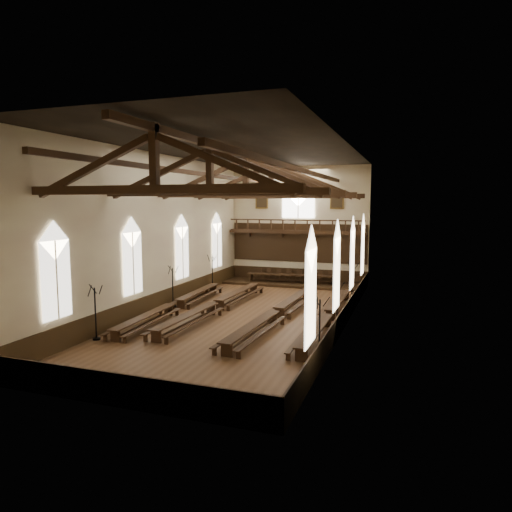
{
  "coord_description": "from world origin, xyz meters",
  "views": [
    {
      "loc": [
        9.42,
        -25.38,
        6.9
      ],
      "look_at": [
        0.11,
        1.5,
        3.57
      ],
      "focal_mm": 32.0,
      "sensor_mm": 36.0,
      "label": 1
    }
  ],
  "objects_px": {
    "refectory_row_b": "(216,304)",
    "dais": "(291,284)",
    "refectory_row_a": "(175,304)",
    "candelabrum_left_near": "(96,323)",
    "high_table": "(291,276)",
    "candelabrum_right_mid": "(337,313)",
    "candelabrum_right_far": "(352,290)",
    "refectory_row_d": "(328,315)",
    "candelabrum_right_near": "(319,337)",
    "candelabrum_left_mid": "(173,294)",
    "candelabrum_left_far": "(212,279)",
    "refectory_row_c": "(276,312)"
  },
  "relations": [
    {
      "from": "refectory_row_d",
      "to": "candelabrum_left_far",
      "type": "xyz_separation_m",
      "value": [
        -10.55,
        7.22,
        0.35
      ]
    },
    {
      "from": "refectory_row_a",
      "to": "candelabrum_left_near",
      "type": "height_order",
      "value": "candelabrum_left_near"
    },
    {
      "from": "refectory_row_d",
      "to": "candelabrum_right_near",
      "type": "distance_m",
      "value": 5.45
    },
    {
      "from": "refectory_row_a",
      "to": "candelabrum_left_mid",
      "type": "height_order",
      "value": "candelabrum_left_mid"
    },
    {
      "from": "dais",
      "to": "candelabrum_right_near",
      "type": "height_order",
      "value": "candelabrum_right_near"
    },
    {
      "from": "dais",
      "to": "candelabrum_left_near",
      "type": "relative_size",
      "value": 4.02
    },
    {
      "from": "candelabrum_left_mid",
      "to": "candelabrum_right_far",
      "type": "relative_size",
      "value": 0.97
    },
    {
      "from": "candelabrum_left_far",
      "to": "candelabrum_right_mid",
      "type": "height_order",
      "value": "candelabrum_left_far"
    },
    {
      "from": "dais",
      "to": "candelabrum_left_near",
      "type": "bearing_deg",
      "value": -106.41
    },
    {
      "from": "refectory_row_a",
      "to": "dais",
      "type": "relative_size",
      "value": 1.21
    },
    {
      "from": "refectory_row_a",
      "to": "refectory_row_c",
      "type": "bearing_deg",
      "value": -0.26
    },
    {
      "from": "refectory_row_a",
      "to": "refectory_row_d",
      "type": "distance_m",
      "value": 9.73
    },
    {
      "from": "dais",
      "to": "high_table",
      "type": "xyz_separation_m",
      "value": [
        0.0,
        -0.0,
        0.7
      ]
    },
    {
      "from": "refectory_row_d",
      "to": "candelabrum_left_near",
      "type": "height_order",
      "value": "candelabrum_left_near"
    },
    {
      "from": "refectory_row_c",
      "to": "refectory_row_d",
      "type": "height_order",
      "value": "refectory_row_c"
    },
    {
      "from": "candelabrum_left_near",
      "to": "candelabrum_right_far",
      "type": "relative_size",
      "value": 0.99
    },
    {
      "from": "refectory_row_d",
      "to": "dais",
      "type": "distance_m",
      "value": 12.47
    },
    {
      "from": "refectory_row_b",
      "to": "candelabrum_right_far",
      "type": "relative_size",
      "value": 4.93
    },
    {
      "from": "refectory_row_a",
      "to": "candelabrum_right_far",
      "type": "relative_size",
      "value": 4.8
    },
    {
      "from": "refectory_row_b",
      "to": "dais",
      "type": "xyz_separation_m",
      "value": [
        2.04,
        10.97,
        -0.43
      ]
    },
    {
      "from": "refectory_row_a",
      "to": "refectory_row_d",
      "type": "height_order",
      "value": "refectory_row_d"
    },
    {
      "from": "candelabrum_right_near",
      "to": "candelabrum_right_mid",
      "type": "relative_size",
      "value": 1.06
    },
    {
      "from": "high_table",
      "to": "candelabrum_left_far",
      "type": "height_order",
      "value": "candelabrum_left_far"
    },
    {
      "from": "refectory_row_d",
      "to": "candelabrum_left_far",
      "type": "distance_m",
      "value": 12.79
    },
    {
      "from": "candelabrum_left_far",
      "to": "candelabrum_right_far",
      "type": "xyz_separation_m",
      "value": [
        11.1,
        -1.16,
        0.01
      ]
    },
    {
      "from": "refectory_row_a",
      "to": "candelabrum_right_mid",
      "type": "relative_size",
      "value": 5.37
    },
    {
      "from": "candelabrum_right_near",
      "to": "candelabrum_right_mid",
      "type": "distance_m",
      "value": 5.0
    },
    {
      "from": "refectory_row_c",
      "to": "candelabrum_left_mid",
      "type": "xyz_separation_m",
      "value": [
        -7.57,
        1.29,
        0.32
      ]
    },
    {
      "from": "high_table",
      "to": "candelabrum_right_mid",
      "type": "distance_m",
      "value": 13.07
    },
    {
      "from": "candelabrum_left_far",
      "to": "refectory_row_c",
      "type": "bearing_deg",
      "value": -45.2
    },
    {
      "from": "high_table",
      "to": "refectory_row_c",
      "type": "bearing_deg",
      "value": -79.43
    },
    {
      "from": "refectory_row_d",
      "to": "high_table",
      "type": "distance_m",
      "value": 12.47
    },
    {
      "from": "high_table",
      "to": "candelabrum_left_near",
      "type": "height_order",
      "value": "candelabrum_left_near"
    },
    {
      "from": "refectory_row_b",
      "to": "high_table",
      "type": "xyz_separation_m",
      "value": [
        2.04,
        10.97,
        0.27
      ]
    },
    {
      "from": "candelabrum_left_mid",
      "to": "refectory_row_a",
      "type": "bearing_deg",
      "value": -56.83
    },
    {
      "from": "candelabrum_right_far",
      "to": "refectory_row_a",
      "type": "bearing_deg",
      "value": -147.95
    },
    {
      "from": "refectory_row_a",
      "to": "candelabrum_left_mid",
      "type": "bearing_deg",
      "value": 123.17
    },
    {
      "from": "candelabrum_right_mid",
      "to": "refectory_row_d",
      "type": "bearing_deg",
      "value": 143.29
    },
    {
      "from": "dais",
      "to": "candelabrum_left_near",
      "type": "xyz_separation_m",
      "value": [
        -5.37,
        -18.24,
        0.76
      ]
    },
    {
      "from": "refectory_row_c",
      "to": "refectory_row_d",
      "type": "distance_m",
      "value": 3.01
    },
    {
      "from": "refectory_row_b",
      "to": "dais",
      "type": "height_order",
      "value": "refectory_row_b"
    },
    {
      "from": "refectory_row_d",
      "to": "candelabrum_right_near",
      "type": "height_order",
      "value": "candelabrum_right_near"
    },
    {
      "from": "refectory_row_a",
      "to": "candelabrum_left_near",
      "type": "relative_size",
      "value": 4.86
    },
    {
      "from": "refectory_row_b",
      "to": "candelabrum_right_far",
      "type": "xyz_separation_m",
      "value": [
        7.76,
        5.68,
        0.35
      ]
    },
    {
      "from": "candelabrum_left_far",
      "to": "candelabrum_right_mid",
      "type": "xyz_separation_m",
      "value": [
        11.1,
        -7.63,
        -0.08
      ]
    },
    {
      "from": "candelabrum_left_mid",
      "to": "refectory_row_d",
      "type": "bearing_deg",
      "value": -4.82
    },
    {
      "from": "dais",
      "to": "candelabrum_left_mid",
      "type": "relative_size",
      "value": 4.11
    },
    {
      "from": "dais",
      "to": "candelabrum_right_near",
      "type": "relative_size",
      "value": 4.2
    },
    {
      "from": "refectory_row_b",
      "to": "refectory_row_d",
      "type": "xyz_separation_m",
      "value": [
        7.21,
        -0.38,
        -0.01
      ]
    },
    {
      "from": "refectory_row_b",
      "to": "refectory_row_d",
      "type": "height_order",
      "value": "refectory_row_b"
    }
  ]
}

